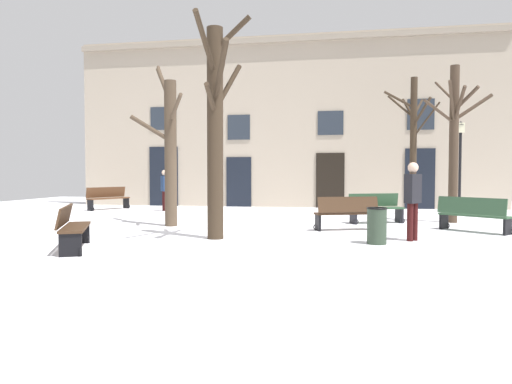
{
  "coord_description": "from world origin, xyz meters",
  "views": [
    {
      "loc": [
        2.43,
        -12.22,
        1.53
      ],
      "look_at": [
        0.0,
        1.72,
        0.96
      ],
      "focal_mm": 32.41,
      "sensor_mm": 36.0,
      "label": 1
    }
  ],
  "objects_px": {
    "tree_right_of_center": "(170,147)",
    "bench_facing_shops": "(108,198)",
    "bench_back_to_back_right": "(376,208)",
    "person_crossing_plaza": "(413,197)",
    "litter_bin": "(377,226)",
    "bench_far_corner": "(346,213)",
    "bench_near_lamp": "(72,227)",
    "bench_back_to_back_left": "(473,214)",
    "tree_left_of_center": "(413,140)",
    "tree_foreground": "(216,125)",
    "streetlamp": "(460,157)",
    "tree_center": "(454,138)",
    "person_strolling": "(165,188)"
  },
  "relations": [
    {
      "from": "tree_center",
      "to": "bench_back_to_back_right",
      "type": "distance_m",
      "value": 3.26
    },
    {
      "from": "tree_foreground",
      "to": "bench_near_lamp",
      "type": "height_order",
      "value": "tree_foreground"
    },
    {
      "from": "tree_foreground",
      "to": "streetlamp",
      "type": "bearing_deg",
      "value": 46.7
    },
    {
      "from": "streetlamp",
      "to": "bench_back_to_back_right",
      "type": "distance_m",
      "value": 5.11
    },
    {
      "from": "bench_facing_shops",
      "to": "streetlamp",
      "type": "bearing_deg",
      "value": -62.84
    },
    {
      "from": "litter_bin",
      "to": "bench_back_to_back_right",
      "type": "distance_m",
      "value": 4.36
    },
    {
      "from": "tree_foreground",
      "to": "litter_bin",
      "type": "relative_size",
      "value": 6.4
    },
    {
      "from": "person_strolling",
      "to": "bench_back_to_back_left",
      "type": "bearing_deg",
      "value": 25.63
    },
    {
      "from": "tree_foreground",
      "to": "bench_back_to_back_left",
      "type": "height_order",
      "value": "tree_foreground"
    },
    {
      "from": "tree_foreground",
      "to": "tree_center",
      "type": "relative_size",
      "value": 1.05
    },
    {
      "from": "bench_near_lamp",
      "to": "person_crossing_plaza",
      "type": "relative_size",
      "value": 1.03
    },
    {
      "from": "bench_near_lamp",
      "to": "tree_left_of_center",
      "type": "bearing_deg",
      "value": -65.15
    },
    {
      "from": "tree_right_of_center",
      "to": "bench_near_lamp",
      "type": "relative_size",
      "value": 2.64
    },
    {
      "from": "bench_back_to_back_right",
      "to": "person_crossing_plaza",
      "type": "bearing_deg",
      "value": -104.98
    },
    {
      "from": "tree_left_of_center",
      "to": "tree_center",
      "type": "height_order",
      "value": "tree_left_of_center"
    },
    {
      "from": "bench_near_lamp",
      "to": "bench_back_to_back_left",
      "type": "height_order",
      "value": "bench_back_to_back_left"
    },
    {
      "from": "streetlamp",
      "to": "bench_back_to_back_right",
      "type": "xyz_separation_m",
      "value": [
        -3.31,
        -3.52,
        -1.66
      ]
    },
    {
      "from": "bench_far_corner",
      "to": "bench_facing_shops",
      "type": "bearing_deg",
      "value": -49.51
    },
    {
      "from": "bench_facing_shops",
      "to": "bench_back_to_back_left",
      "type": "relative_size",
      "value": 1.14
    },
    {
      "from": "tree_right_of_center",
      "to": "bench_far_corner",
      "type": "xyz_separation_m",
      "value": [
        5.05,
        -0.2,
        -1.82
      ]
    },
    {
      "from": "tree_left_of_center",
      "to": "person_crossing_plaza",
      "type": "distance_m",
      "value": 7.43
    },
    {
      "from": "streetlamp",
      "to": "bench_back_to_back_left",
      "type": "relative_size",
      "value": 2.09
    },
    {
      "from": "bench_back_to_back_left",
      "to": "person_strolling",
      "type": "bearing_deg",
      "value": 15.3
    },
    {
      "from": "tree_center",
      "to": "litter_bin",
      "type": "relative_size",
      "value": 6.1
    },
    {
      "from": "tree_right_of_center",
      "to": "person_crossing_plaza",
      "type": "xyz_separation_m",
      "value": [
        6.49,
        -1.89,
        -1.29
      ]
    },
    {
      "from": "person_crossing_plaza",
      "to": "bench_near_lamp",
      "type": "bearing_deg",
      "value": 151.23
    },
    {
      "from": "streetlamp",
      "to": "bench_back_to_back_left",
      "type": "xyz_separation_m",
      "value": [
        -0.98,
        -5.33,
        -1.67
      ]
    },
    {
      "from": "tree_center",
      "to": "litter_bin",
      "type": "distance_m",
      "value": 6.02
    },
    {
      "from": "tree_foreground",
      "to": "bench_back_to_back_right",
      "type": "height_order",
      "value": "tree_foreground"
    },
    {
      "from": "litter_bin",
      "to": "bench_far_corner",
      "type": "relative_size",
      "value": 0.46
    },
    {
      "from": "streetlamp",
      "to": "bench_far_corner",
      "type": "height_order",
      "value": "streetlamp"
    },
    {
      "from": "tree_left_of_center",
      "to": "tree_foreground",
      "type": "height_order",
      "value": "tree_foreground"
    },
    {
      "from": "litter_bin",
      "to": "bench_far_corner",
      "type": "distance_m",
      "value": 2.4
    },
    {
      "from": "bench_back_to_back_right",
      "to": "bench_back_to_back_left",
      "type": "xyz_separation_m",
      "value": [
        2.32,
        -1.8,
        -0.0
      ]
    },
    {
      "from": "tree_right_of_center",
      "to": "bench_facing_shops",
      "type": "xyz_separation_m",
      "value": [
        -4.79,
        5.42,
        -1.79
      ]
    },
    {
      "from": "bench_facing_shops",
      "to": "bench_back_to_back_right",
      "type": "distance_m",
      "value": 11.36
    },
    {
      "from": "litter_bin",
      "to": "bench_near_lamp",
      "type": "xyz_separation_m",
      "value": [
        -6.1,
        -1.81,
        0.06
      ]
    },
    {
      "from": "person_crossing_plaza",
      "to": "tree_left_of_center",
      "type": "bearing_deg",
      "value": 33.06
    },
    {
      "from": "tree_right_of_center",
      "to": "tree_center",
      "type": "bearing_deg",
      "value": 15.77
    },
    {
      "from": "bench_back_to_back_right",
      "to": "tree_foreground",
      "type": "bearing_deg",
      "value": -156.1
    },
    {
      "from": "bench_back_to_back_right",
      "to": "person_crossing_plaza",
      "type": "height_order",
      "value": "person_crossing_plaza"
    },
    {
      "from": "bench_facing_shops",
      "to": "person_strolling",
      "type": "distance_m",
      "value": 2.69
    },
    {
      "from": "bench_facing_shops",
      "to": "bench_near_lamp",
      "type": "bearing_deg",
      "value": -128.57
    },
    {
      "from": "tree_left_of_center",
      "to": "streetlamp",
      "type": "xyz_separation_m",
      "value": [
        1.7,
        0.12,
        -0.65
      ]
    },
    {
      "from": "tree_right_of_center",
      "to": "bench_far_corner",
      "type": "relative_size",
      "value": 2.81
    },
    {
      "from": "bench_far_corner",
      "to": "tree_right_of_center",
      "type": "bearing_deg",
      "value": -22.02
    },
    {
      "from": "tree_left_of_center",
      "to": "bench_near_lamp",
      "type": "distance_m",
      "value": 12.71
    },
    {
      "from": "tree_left_of_center",
      "to": "person_crossing_plaza",
      "type": "xyz_separation_m",
      "value": [
        -1.1,
        -7.13,
        -1.79
      ]
    },
    {
      "from": "tree_right_of_center",
      "to": "bench_back_to_back_right",
      "type": "relative_size",
      "value": 2.81
    },
    {
      "from": "tree_foreground",
      "to": "bench_far_corner",
      "type": "relative_size",
      "value": 2.95
    }
  ]
}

